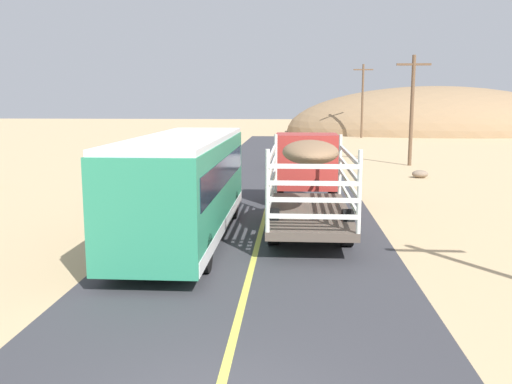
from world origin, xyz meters
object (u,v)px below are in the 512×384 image
Objects in this scene: power_pole_mid at (412,107)px; boulder_near_shoulder at (420,174)px; livestock_truck at (308,168)px; power_pole_far at (362,99)px; car_far at (292,156)px; bus at (185,185)px.

boulder_near_shoulder is (-0.62, -6.05, -3.64)m from power_pole_mid.
livestock_truck is at bearing -121.43° from boulder_near_shoulder.
power_pole_mid is 27.32m from power_pole_far.
power_pole_mid is 7.09m from boulder_near_shoulder.
boulder_near_shoulder is (-0.62, -33.36, -4.20)m from power_pole_far.
car_far is (-0.65, 15.47, -1.10)m from livestock_truck.
livestock_truck is at bearing 47.29° from bus.
power_pole_mid is at bearing -90.00° from power_pole_far.
bus is 1.40× the size of power_pole_mid.
power_pole_mid reaches higher than bus.
bus is 1.21× the size of power_pole_far.
power_pole_mid is at bearing 8.97° from car_far.
livestock_truck is at bearing -87.59° from car_far.
car_far is at bearing -171.03° from power_pole_mid.
power_pole_mid is (7.13, 16.69, 2.07)m from livestock_truck.
power_pole_far is at bearing 80.80° from livestock_truck.
bus reaches higher than car_far.
power_pole_mid is at bearing 66.88° from livestock_truck.
power_pole_mid is 0.87× the size of power_pole_far.
power_pole_mid reaches higher than livestock_truck.
livestock_truck is 18.27m from power_pole_mid.
bus is at bearing -99.18° from car_far.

